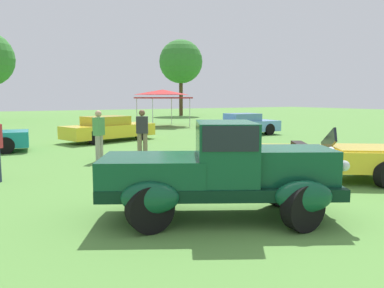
{
  "coord_description": "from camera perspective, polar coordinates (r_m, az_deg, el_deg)",
  "views": [
    {
      "loc": [
        -4.26,
        -5.36,
        2.11
      ],
      "look_at": [
        0.16,
        2.36,
        1.02
      ],
      "focal_mm": 35.46,
      "sensor_mm": 36.0,
      "label": 1
    }
  ],
  "objects": [
    {
      "name": "show_car_yellow",
      "position": [
        18.98,
        -12.41,
        2.25
      ],
      "size": [
        4.82,
        2.95,
        1.22
      ],
      "color": "yellow",
      "rests_on": "ground_plane"
    },
    {
      "name": "show_car_skyblue",
      "position": [
        21.89,
        7.87,
        2.95
      ],
      "size": [
        4.04,
        1.98,
        1.22
      ],
      "color": "#669EDB",
      "rests_on": "ground_plane"
    },
    {
      "name": "canopy_tent_center_field",
      "position": [
        28.35,
        -4.44,
        7.59
      ],
      "size": [
        3.28,
        3.28,
        2.71
      ],
      "color": "#B7B7BC",
      "rests_on": "ground_plane"
    },
    {
      "name": "spectator_by_row",
      "position": [
        13.51,
        -7.5,
        1.83
      ],
      "size": [
        0.47,
        0.4,
        1.69
      ],
      "color": "#7F7056",
      "rests_on": "ground_plane"
    },
    {
      "name": "spectator_between_cars",
      "position": [
        13.07,
        -13.83,
        1.52
      ],
      "size": [
        0.45,
        0.45,
        1.69
      ],
      "color": "#9E998E",
      "rests_on": "ground_plane"
    },
    {
      "name": "neighbor_convertible",
      "position": [
        10.31,
        19.0,
        -1.95
      ],
      "size": [
        4.72,
        3.94,
        1.4
      ],
      "color": "yellow",
      "rests_on": "ground_plane"
    },
    {
      "name": "treeline_center",
      "position": [
        45.06,
        -1.69,
        12.25
      ],
      "size": [
        5.03,
        5.03,
        8.79
      ],
      "color": "#47331E",
      "rests_on": "ground_plane"
    },
    {
      "name": "ground_plane",
      "position": [
        7.17,
        8.43,
        -10.23
      ],
      "size": [
        120.0,
        120.0,
        0.0
      ],
      "primitive_type": "plane",
      "color": "#568C3D"
    },
    {
      "name": "feature_pickup_truck",
      "position": [
        6.65,
        4.35,
        -3.88
      ],
      "size": [
        4.25,
        3.2,
        1.7
      ],
      "color": "black",
      "rests_on": "ground_plane"
    }
  ]
}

